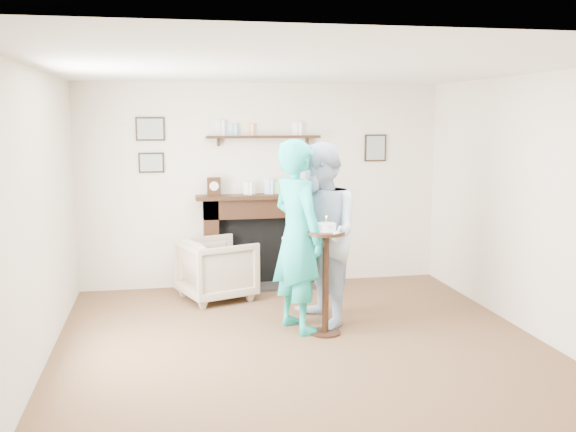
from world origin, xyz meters
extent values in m
plane|color=brown|center=(0.00, 0.00, 0.00)|extent=(5.00, 5.00, 0.00)
cube|color=beige|center=(0.00, 2.50, 1.25)|extent=(4.50, 0.04, 2.50)
cube|color=beige|center=(-2.25, 0.00, 1.25)|extent=(0.04, 5.00, 2.50)
cube|color=beige|center=(2.25, 0.00, 1.25)|extent=(0.04, 5.00, 2.50)
cube|color=white|center=(0.00, 0.00, 2.50)|extent=(4.50, 5.00, 0.04)
cube|color=black|center=(-0.66, 2.40, 0.55)|extent=(0.18, 0.20, 1.10)
cube|color=black|center=(0.66, 2.40, 0.55)|extent=(0.18, 0.20, 1.10)
cube|color=black|center=(0.00, 2.40, 0.98)|extent=(1.50, 0.20, 0.24)
cube|color=black|center=(0.00, 2.47, 0.43)|extent=(1.14, 0.06, 0.86)
cube|color=#2C2A27|center=(0.00, 2.28, 0.01)|extent=(1.60, 0.44, 0.03)
cube|color=black|center=(0.00, 2.37, 1.12)|extent=(1.68, 0.26, 0.05)
cube|color=black|center=(0.00, 2.42, 1.85)|extent=(1.40, 0.15, 0.03)
cube|color=black|center=(-1.35, 2.48, 1.95)|extent=(0.34, 0.03, 0.28)
cube|color=black|center=(-1.35, 2.48, 1.55)|extent=(0.30, 0.03, 0.24)
cube|color=black|center=(1.45, 2.48, 1.70)|extent=(0.28, 0.03, 0.34)
cube|color=black|center=(-0.62, 2.37, 1.26)|extent=(0.16, 0.09, 0.22)
cylinder|color=beige|center=(-0.62, 2.32, 1.27)|extent=(0.11, 0.01, 0.11)
sphere|color=green|center=(0.64, 2.37, 1.21)|extent=(0.12, 0.12, 0.12)
imported|color=tan|center=(-0.64, 1.90, 0.00)|extent=(0.98, 0.97, 0.71)
imported|color=silver|center=(0.30, 0.75, 0.00)|extent=(0.85, 1.01, 1.85)
imported|color=#1DA7A3|center=(0.05, 0.66, 0.00)|extent=(0.67, 0.80, 1.88)
cylinder|color=black|center=(0.29, 0.47, 0.01)|extent=(0.30, 0.30, 0.02)
cylinder|color=black|center=(0.29, 0.47, 0.50)|extent=(0.06, 0.06, 0.96)
cylinder|color=black|center=(0.29, 0.47, 1.00)|extent=(0.36, 0.36, 0.03)
cylinder|color=silver|center=(0.29, 0.47, 1.02)|extent=(0.25, 0.25, 0.01)
cylinder|color=white|center=(0.29, 0.47, 1.06)|extent=(0.19, 0.19, 0.07)
cylinder|color=#F4E09A|center=(0.29, 0.47, 1.12)|extent=(0.01, 0.01, 0.05)
sphere|color=orange|center=(0.29, 0.47, 1.15)|extent=(0.02, 0.02, 0.02)
camera|label=1|loc=(-1.22, -5.35, 2.09)|focal=40.00mm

